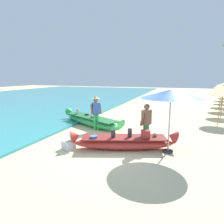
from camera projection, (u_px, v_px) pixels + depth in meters
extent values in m
plane|color=beige|center=(118.00, 146.00, 7.61)|extent=(80.00, 80.00, 0.00)
cube|color=teal|center=(1.00, 102.00, 20.15)|extent=(24.00, 56.00, 0.10)
ellipsoid|color=red|center=(124.00, 143.00, 7.32)|extent=(3.70, 1.97, 0.44)
cone|color=red|center=(172.00, 136.00, 7.25)|extent=(0.56, 0.60, 0.55)
cone|color=red|center=(76.00, 136.00, 7.29)|extent=(0.56, 0.60, 0.55)
cube|color=maroon|center=(124.00, 137.00, 7.28)|extent=(3.16, 1.79, 0.04)
cylinder|color=#386699|center=(94.00, 137.00, 7.15)|extent=(0.27, 0.27, 0.10)
cylinder|color=#2D2D33|center=(113.00, 134.00, 7.20)|extent=(0.15, 0.15, 0.31)
cylinder|color=#2D2D33|center=(130.00, 133.00, 7.27)|extent=(0.16, 0.16, 0.33)
cube|color=#B73333|center=(146.00, 134.00, 7.12)|extent=(0.37, 0.27, 0.31)
sphere|color=tan|center=(155.00, 135.00, 7.31)|extent=(0.16, 0.16, 0.16)
ellipsoid|color=#38B760|center=(91.00, 121.00, 10.72)|extent=(4.26, 2.65, 0.47)
cone|color=#38B760|center=(119.00, 123.00, 9.15)|extent=(0.60, 0.63, 0.55)
cone|color=#38B760|center=(70.00, 111.00, 12.19)|extent=(0.60, 0.63, 0.55)
cube|color=#1E6435|center=(91.00, 117.00, 10.68)|extent=(3.64, 2.36, 0.04)
cylinder|color=silver|center=(78.00, 111.00, 11.53)|extent=(0.18, 0.18, 0.32)
cylinder|color=#2D2D33|center=(87.00, 115.00, 11.13)|extent=(0.22, 0.22, 0.10)
sphere|color=tan|center=(92.00, 117.00, 10.39)|extent=(0.18, 0.18, 0.18)
cylinder|color=green|center=(97.00, 122.00, 9.88)|extent=(0.14, 0.14, 0.83)
cylinder|color=green|center=(95.00, 122.00, 9.82)|extent=(0.14, 0.14, 0.83)
cube|color=#3356B2|center=(96.00, 108.00, 9.72)|extent=(0.41, 0.41, 0.55)
cylinder|color=brown|center=(100.00, 109.00, 9.81)|extent=(0.20, 0.20, 0.50)
cylinder|color=brown|center=(92.00, 110.00, 9.62)|extent=(0.20, 0.20, 0.50)
sphere|color=brown|center=(96.00, 100.00, 9.65)|extent=(0.22, 0.22, 0.22)
cylinder|color=tan|center=(96.00, 99.00, 9.64)|extent=(0.44, 0.44, 0.02)
cone|color=tan|center=(96.00, 97.00, 9.62)|extent=(0.26, 0.26, 0.12)
cylinder|color=green|center=(145.00, 136.00, 7.55)|extent=(0.14, 0.14, 0.85)
cylinder|color=green|center=(147.00, 135.00, 7.64)|extent=(0.14, 0.14, 0.85)
cube|color=brown|center=(146.00, 117.00, 7.47)|extent=(0.36, 0.42, 0.57)
cylinder|color=brown|center=(142.00, 119.00, 7.34)|extent=(0.21, 0.17, 0.52)
cylinder|color=brown|center=(150.00, 118.00, 7.65)|extent=(0.21, 0.17, 0.52)
sphere|color=brown|center=(147.00, 107.00, 7.40)|extent=(0.22, 0.22, 0.22)
cylinder|color=#B7B7BC|center=(169.00, 122.00, 6.84)|extent=(0.05, 0.05, 2.20)
cone|color=blue|center=(171.00, 94.00, 6.67)|extent=(2.07, 2.07, 0.30)
cylinder|color=#333338|center=(168.00, 151.00, 7.03)|extent=(0.36, 0.36, 0.06)
cylinder|color=#8E6B47|center=(219.00, 107.00, 11.26)|extent=(0.04, 0.04, 1.90)
cone|color=tan|center=(221.00, 92.00, 11.11)|extent=(1.60, 1.60, 0.32)
cylinder|color=#8E6B47|center=(222.00, 102.00, 13.41)|extent=(0.04, 0.04, 1.90)
cone|color=tan|center=(223.00, 90.00, 13.26)|extent=(1.60, 1.60, 0.32)
cylinder|color=#8E6B47|center=(222.00, 98.00, 15.49)|extent=(0.04, 0.04, 1.90)
cone|color=tan|center=(223.00, 88.00, 15.35)|extent=(1.60, 1.60, 0.32)
cylinder|color=#8E6B47|center=(222.00, 95.00, 17.67)|extent=(0.04, 0.04, 1.90)
cone|color=tan|center=(223.00, 86.00, 17.53)|extent=(1.60, 1.60, 0.32)
cylinder|color=#8E6B47|center=(224.00, 93.00, 19.90)|extent=(0.04, 0.04, 1.90)
cone|color=tan|center=(224.00, 85.00, 19.75)|extent=(1.60, 1.60, 0.32)
cylinder|color=#8E6B47|center=(223.00, 91.00, 22.15)|extent=(0.04, 0.04, 1.90)
cone|color=tan|center=(224.00, 84.00, 22.01)|extent=(1.60, 1.60, 0.32)
cube|color=silver|center=(68.00, 145.00, 7.31)|extent=(0.51, 0.50, 0.31)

